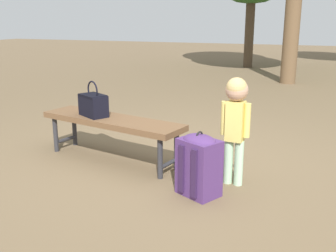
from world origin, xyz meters
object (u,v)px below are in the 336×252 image
at_px(handbag, 93,104).
at_px(park_bench, 111,123).
at_px(child_standing, 236,114).
at_px(backpack_large, 199,163).

bearing_deg(handbag, park_bench, -2.19).
xyz_separation_m(handbag, child_standing, (1.52, -0.17, 0.06)).
bearing_deg(handbag, child_standing, -6.24).
xyz_separation_m(handbag, backpack_large, (1.30, -0.49, -0.30)).
bearing_deg(park_bench, child_standing, -6.89).
distance_m(park_bench, child_standing, 1.34).
bearing_deg(handbag, backpack_large, -20.49).
height_order(handbag, child_standing, child_standing).
relative_size(child_standing, backpack_large, 1.74).
relative_size(handbag, backpack_large, 0.67).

